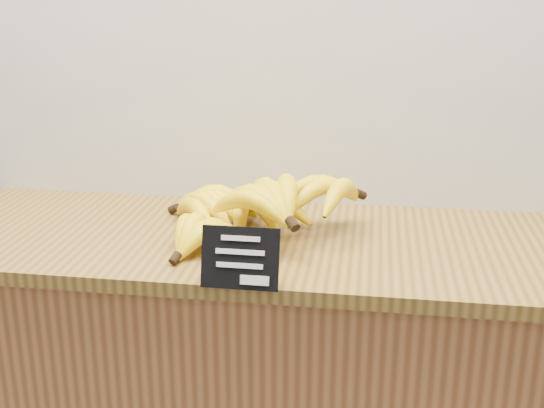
{
  "coord_description": "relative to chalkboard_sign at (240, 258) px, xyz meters",
  "views": [
    {
      "loc": [
        0.18,
        1.37,
        1.46
      ],
      "look_at": [
        -0.02,
        2.7,
        1.02
      ],
      "focal_mm": 45.0,
      "sensor_mm": 36.0,
      "label": 1
    }
  ],
  "objects": [
    {
      "name": "counter_top",
      "position": [
        0.03,
        0.26,
        -0.07
      ],
      "size": [
        1.54,
        0.54,
        0.03
      ],
      "primitive_type": "cube",
      "color": "olive",
      "rests_on": "counter"
    },
    {
      "name": "chalkboard_sign",
      "position": [
        0.0,
        0.0,
        0.0
      ],
      "size": [
        0.14,
        0.04,
        0.11
      ],
      "primitive_type": "cube",
      "rotation": [
        -0.28,
        0.0,
        0.0
      ],
      "color": "black",
      "rests_on": "counter_top"
    },
    {
      "name": "banana_pile",
      "position": [
        -0.02,
        0.27,
        0.0
      ],
      "size": [
        0.51,
        0.39,
        0.13
      ],
      "color": "#FFE50A",
      "rests_on": "counter_top"
    }
  ]
}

